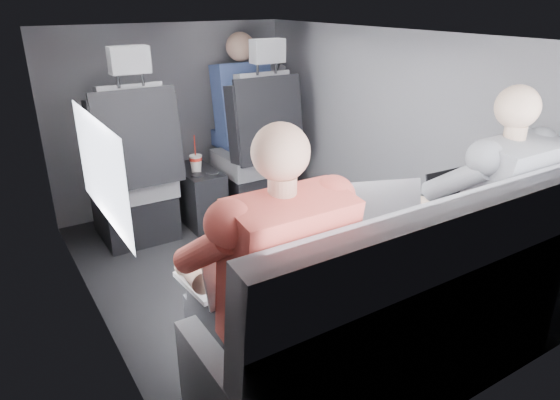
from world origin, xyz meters
TOP-DOWN VIEW (x-y plane):
  - floor at (0.00, 0.00)m, footprint 2.60×2.60m
  - ceiling at (0.00, 0.00)m, footprint 2.60×2.60m
  - panel_left at (-0.90, 0.00)m, footprint 0.02×2.60m
  - panel_right at (0.90, 0.00)m, footprint 0.02×2.60m
  - panel_front at (0.00, 1.30)m, footprint 1.80×0.02m
  - panel_back at (0.00, -1.30)m, footprint 1.80×0.02m
  - side_window at (-0.88, -0.30)m, footprint 0.02×0.75m
  - seatbelt at (0.45, 0.67)m, footprint 0.35×0.11m
  - front_seat_left at (-0.45, 0.84)m, footprint 0.52×0.58m
  - front_seat_right at (0.45, 0.84)m, footprint 0.52×0.58m
  - center_console at (0.00, 0.88)m, footprint 0.24×0.48m
  - rear_bench at (0.00, -1.06)m, footprint 1.60×0.57m
  - soda_cup at (-0.03, 0.83)m, footprint 0.09×0.09m
  - laptop_white at (-0.59, -0.84)m, footprint 0.34×0.33m
  - laptop_silver at (0.06, -0.76)m, footprint 0.43×0.44m
  - laptop_black at (0.50, -0.79)m, footprint 0.34×0.31m
  - passenger_rear_left at (-0.54, -0.97)m, footprint 0.49×0.61m
  - passenger_rear_right at (0.55, -0.97)m, footprint 0.49×0.61m
  - passenger_front_right at (0.48, 1.10)m, footprint 0.41×0.41m

SIDE VIEW (x-z plane):
  - floor at x=0.00m, z-range 0.00..0.00m
  - center_console at x=0.00m, z-range 0.00..0.41m
  - rear_bench at x=0.00m, z-range -0.15..0.77m
  - front_seat_left at x=-0.45m, z-range -0.23..1.03m
  - front_seat_right at x=0.45m, z-range -0.23..1.03m
  - soda_cup at x=-0.03m, z-range 0.34..0.60m
  - passenger_rear_left at x=-0.54m, z-range 0.02..1.22m
  - passenger_rear_right at x=0.55m, z-range 0.02..1.23m
  - laptop_black at x=0.50m, z-range 0.51..0.75m
  - laptop_white at x=-0.59m, z-range 0.51..0.76m
  - laptop_silver at x=0.06m, z-range 0.51..0.76m
  - panel_left at x=-0.90m, z-range 0.00..1.35m
  - panel_right at x=0.90m, z-range 0.00..1.35m
  - panel_front at x=0.00m, z-range 0.00..1.35m
  - panel_back at x=0.00m, z-range 0.00..1.35m
  - passenger_front_right at x=0.48m, z-range 0.33..1.18m
  - seatbelt at x=0.45m, z-range 0.50..1.10m
  - side_window at x=-0.88m, z-range 0.69..1.11m
  - ceiling at x=0.00m, z-range 1.35..1.35m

